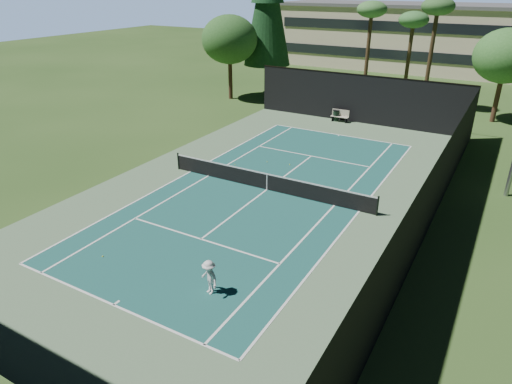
% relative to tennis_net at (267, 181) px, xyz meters
% --- Properties ---
extents(ground, '(160.00, 160.00, 0.00)m').
position_rel_tennis_net_xyz_m(ground, '(0.00, 0.00, -0.56)').
color(ground, '#2D4C1C').
rests_on(ground, ground).
extents(apron_slab, '(18.00, 32.00, 0.01)m').
position_rel_tennis_net_xyz_m(apron_slab, '(0.00, 0.00, -0.55)').
color(apron_slab, '#587854').
rests_on(apron_slab, ground).
extents(court_surface, '(10.97, 23.77, 0.01)m').
position_rel_tennis_net_xyz_m(court_surface, '(0.00, 0.00, -0.55)').
color(court_surface, '#1A534D').
rests_on(court_surface, ground).
extents(court_lines, '(11.07, 23.87, 0.01)m').
position_rel_tennis_net_xyz_m(court_lines, '(0.00, 0.00, -0.54)').
color(court_lines, white).
rests_on(court_lines, ground).
extents(tennis_net, '(12.90, 0.10, 1.10)m').
position_rel_tennis_net_xyz_m(tennis_net, '(0.00, 0.00, 0.00)').
color(tennis_net, black).
rests_on(tennis_net, ground).
extents(fence, '(18.04, 32.05, 4.03)m').
position_rel_tennis_net_xyz_m(fence, '(0.00, 0.06, 1.45)').
color(fence, black).
rests_on(fence, ground).
extents(player, '(1.06, 0.85, 1.44)m').
position_rel_tennis_net_xyz_m(player, '(2.67, -9.49, 0.16)').
color(player, silver).
rests_on(player, ground).
extents(tennis_ball_a, '(0.07, 0.07, 0.07)m').
position_rel_tennis_net_xyz_m(tennis_ball_a, '(-2.83, -9.75, -0.52)').
color(tennis_ball_a, '#EAF237').
rests_on(tennis_ball_a, ground).
extents(tennis_ball_b, '(0.07, 0.07, 0.07)m').
position_rel_tennis_net_xyz_m(tennis_ball_b, '(-2.08, 3.87, -0.52)').
color(tennis_ball_b, '#CFEB35').
rests_on(tennis_ball_b, ground).
extents(tennis_ball_c, '(0.08, 0.08, 0.08)m').
position_rel_tennis_net_xyz_m(tennis_ball_c, '(-0.56, 4.16, -0.52)').
color(tennis_ball_c, '#D3E734').
rests_on(tennis_ball_c, ground).
extents(tennis_ball_d, '(0.06, 0.06, 0.06)m').
position_rel_tennis_net_xyz_m(tennis_ball_d, '(-3.68, 2.40, -0.53)').
color(tennis_ball_d, '#C0D731').
rests_on(tennis_ball_d, ground).
extents(park_bench, '(1.50, 0.45, 1.02)m').
position_rel_tennis_net_xyz_m(park_bench, '(-1.33, 15.49, -0.01)').
color(park_bench, beige).
rests_on(park_bench, ground).
extents(trash_bin, '(0.56, 0.56, 0.95)m').
position_rel_tennis_net_xyz_m(trash_bin, '(-1.71, 15.53, -0.08)').
color(trash_bin, black).
rests_on(trash_bin, ground).
extents(palm_a, '(2.80, 2.80, 9.32)m').
position_rel_tennis_net_xyz_m(palm_a, '(-2.00, 24.00, 7.63)').
color(palm_a, '#45301D').
rests_on(palm_a, ground).
extents(palm_b, '(2.80, 2.80, 8.42)m').
position_rel_tennis_net_xyz_m(palm_b, '(1.50, 26.00, 6.80)').
color(palm_b, '#49361F').
rests_on(palm_b, ground).
extents(palm_c, '(2.80, 2.80, 9.77)m').
position_rel_tennis_net_xyz_m(palm_c, '(4.00, 23.00, 8.05)').
color(palm_c, '#3F2D1B').
rests_on(palm_c, ground).
extents(decid_tree_a, '(5.12, 5.12, 7.62)m').
position_rel_tennis_net_xyz_m(decid_tree_a, '(10.00, 22.00, 4.86)').
color(decid_tree_a, '#4D3121').
rests_on(decid_tree_a, ground).
extents(decid_tree_c, '(5.44, 5.44, 8.09)m').
position_rel_tennis_net_xyz_m(decid_tree_c, '(-14.00, 18.00, 5.21)').
color(decid_tree_c, '#4A2E1F').
rests_on(decid_tree_c, ground).
extents(campus_building, '(40.50, 12.50, 8.30)m').
position_rel_tennis_net_xyz_m(campus_building, '(0.00, 45.98, 3.65)').
color(campus_building, beige).
rests_on(campus_building, ground).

